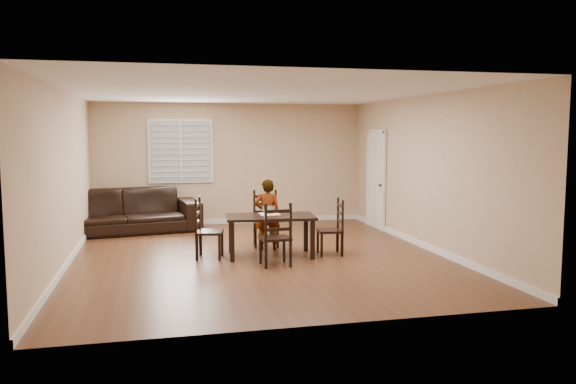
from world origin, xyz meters
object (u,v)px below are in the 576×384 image
object	(u,v)px
chair_near	(265,220)
chair_far	(277,238)
chair_left	(202,231)
sofa	(123,211)
donut	(271,213)
dining_table	(271,221)
child	(267,215)
chair_right	(336,229)

from	to	relation	value
chair_near	chair_far	xyz separation A→B (m)	(-0.15, -1.72, -0.01)
chair_left	sofa	bearing A→B (deg)	39.97
donut	sofa	world-z (taller)	sofa
dining_table	chair_far	world-z (taller)	chair_far
dining_table	chair_near	xyz separation A→B (m)	(0.09, 0.94, -0.13)
chair_left	child	size ratio (longest dim) A/B	0.80
dining_table	chair_near	bearing A→B (deg)	89.82
dining_table	child	distance (m)	0.53
chair_near	chair_left	world-z (taller)	chair_near
dining_table	sofa	bearing A→B (deg)	136.61
child	donut	xyz separation A→B (m)	(-0.02, -0.36, 0.08)
chair_near	sofa	size ratio (longest dim) A/B	0.33
chair_near	donut	world-z (taller)	chair_near
dining_table	child	xyz separation A→B (m)	(0.05, 0.53, 0.03)
chair_right	child	world-z (taller)	child
chair_right	sofa	size ratio (longest dim) A/B	0.31
chair_near	donut	distance (m)	0.82
chair_near	chair_left	size ratio (longest dim) A/B	1.01
child	sofa	xyz separation A→B (m)	(-2.56, 2.34, -0.17)
child	sofa	distance (m)	3.48
chair_left	chair_right	bearing A→B (deg)	-82.84
chair_near	chair_right	distance (m)	1.46
dining_table	chair_left	world-z (taller)	chair_left
chair_left	child	distance (m)	1.24
dining_table	chair_near	size ratio (longest dim) A/B	1.51
chair_near	child	xyz separation A→B (m)	(-0.04, -0.41, 0.16)
chair_far	chair_left	distance (m)	1.39
chair_far	child	size ratio (longest dim) A/B	0.79
chair_far	donut	xyz separation A→B (m)	(0.09, 0.94, 0.26)
chair_near	chair_far	size ratio (longest dim) A/B	1.02
chair_left	sofa	world-z (taller)	chair_left
dining_table	child	world-z (taller)	child
chair_near	chair_far	distance (m)	1.72
chair_right	chair_near	bearing A→B (deg)	-129.61
child	donut	world-z (taller)	child
chair_left	sofa	distance (m)	3.08
chair_left	chair_near	bearing A→B (deg)	-42.93
chair_right	child	bearing A→B (deg)	-114.71
donut	chair_right	bearing A→B (deg)	-13.95
sofa	donut	bearing A→B (deg)	-56.04
dining_table	chair_left	distance (m)	1.13
child	chair_near	bearing A→B (deg)	-82.54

